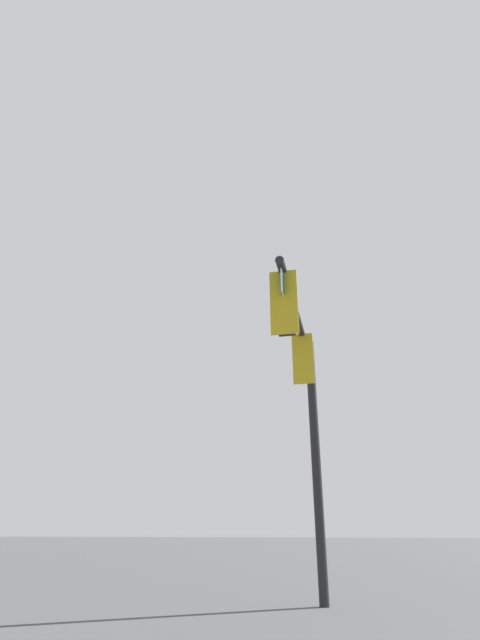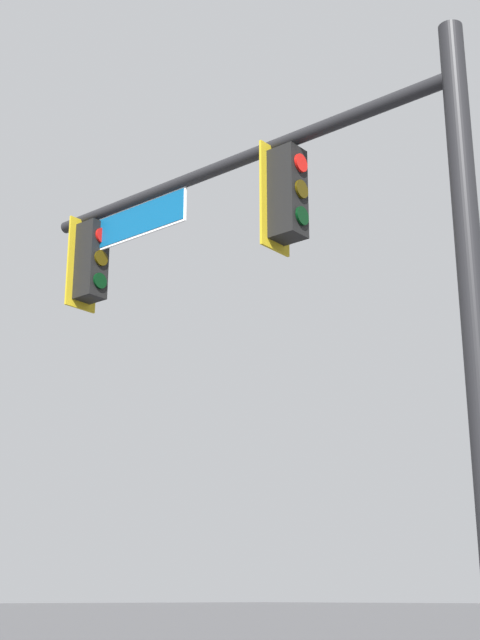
# 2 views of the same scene
# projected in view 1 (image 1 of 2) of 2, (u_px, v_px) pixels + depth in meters

# --- Properties ---
(signal_pole_near) EXTENTS (6.20, 1.20, 6.93)m
(signal_pole_near) POSITION_uv_depth(u_px,v_px,m) (306.00, 395.00, 12.29)
(signal_pole_near) COLOR black
(signal_pole_near) RESTS_ON ground_plane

